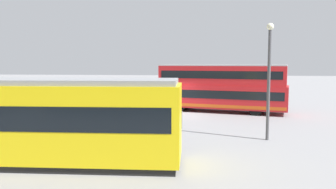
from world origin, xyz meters
name	(u,v)px	position (x,y,z in m)	size (l,w,h in m)	color
ground_plane	(173,115)	(0.00, 0.00, 0.00)	(160.00, 160.00, 0.00)	gray
double_decker_bus	(221,88)	(-3.69, -2.15, 1.95)	(10.54, 4.87, 3.80)	red
tram_yellow	(6,119)	(5.38, 12.82, 1.73)	(13.87, 3.25, 3.33)	yellow
pedestrian_near_railing	(82,110)	(5.50, 4.32, 0.90)	(0.45, 0.45, 1.57)	black
pedestrian_railing	(126,116)	(2.35, 5.27, 0.73)	(6.85, 0.12, 1.08)	gray
info_sign	(53,103)	(6.64, 6.00, 1.54)	(0.91, 0.29, 2.28)	slate
street_lamp	(269,71)	(-5.60, 7.65, 3.52)	(0.36, 0.36, 5.92)	#4C4C51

